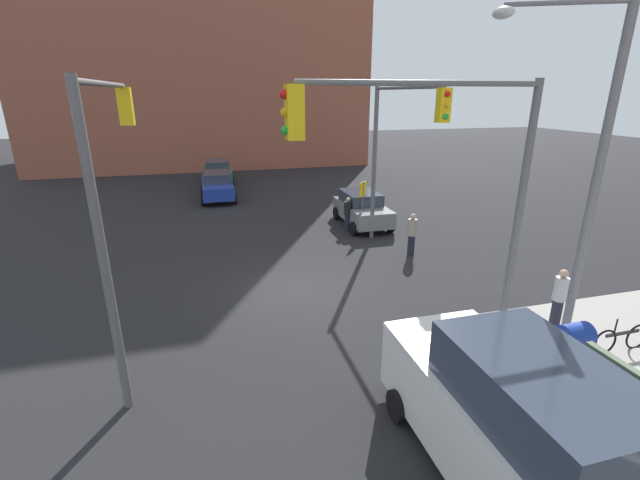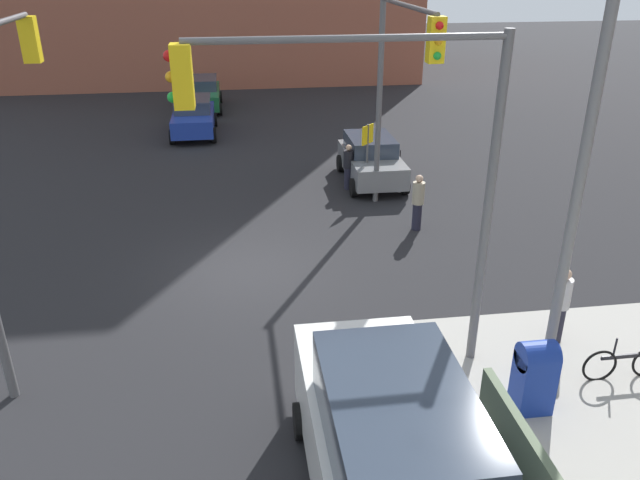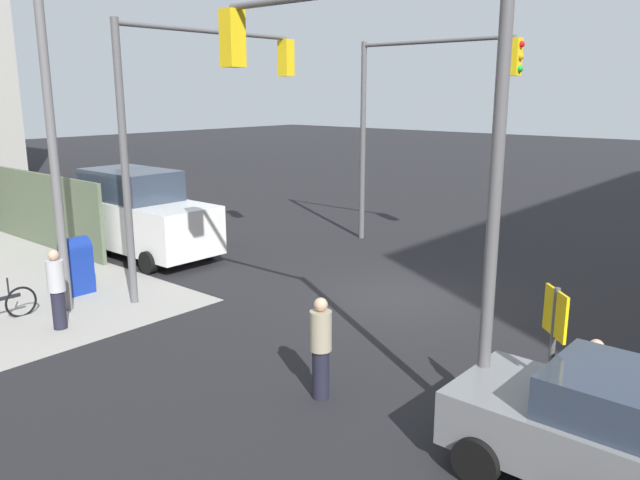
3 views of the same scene
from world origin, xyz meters
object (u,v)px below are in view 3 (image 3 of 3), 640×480
at_px(traffic_signal_nw_corner, 370,111).
at_px(hatchback_gray, 622,435).
at_px(traffic_signal_ne_corner, 198,103).
at_px(street_lamp_corner, 67,102).
at_px(pedestrian_waiting, 321,346).
at_px(pedestrian_walking_north, 591,391).
at_px(mailbox_blue, 76,264).
at_px(traffic_signal_se_corner, 418,102).
at_px(pedestrian_crossing, 57,288).
at_px(van_white_delivery, 139,214).

distance_m(traffic_signal_nw_corner, hatchback_gray, 5.58).
bearing_deg(traffic_signal_ne_corner, street_lamp_corner, 80.21).
distance_m(pedestrian_waiting, pedestrian_walking_north, 4.05).
bearing_deg(pedestrian_waiting, pedestrian_walking_north, 6.90).
xyz_separation_m(mailbox_blue, pedestrian_waiting, (-8.20, 0.20, 0.14)).
bearing_deg(mailbox_blue, traffic_signal_se_corner, -111.72).
distance_m(pedestrian_crossing, pedestrian_walking_north, 10.36).
distance_m(hatchback_gray, pedestrian_waiting, 4.48).
relative_size(street_lamp_corner, pedestrian_walking_north, 4.98).
bearing_deg(street_lamp_corner, mailbox_blue, -21.92).
distance_m(traffic_signal_se_corner, mailbox_blue, 10.93).
relative_size(pedestrian_crossing, pedestrian_walking_north, 1.08).
xyz_separation_m(traffic_signal_ne_corner, pedestrian_crossing, (-0.30, 4.18, -3.74)).
height_order(van_white_delivery, pedestrian_walking_north, van_white_delivery).
height_order(street_lamp_corner, pedestrian_waiting, street_lamp_corner).
bearing_deg(street_lamp_corner, traffic_signal_se_corner, -104.78).
bearing_deg(van_white_delivery, traffic_signal_nw_corner, 165.78).
relative_size(traffic_signal_ne_corner, hatchback_gray, 1.63).
bearing_deg(mailbox_blue, pedestrian_crossing, 143.13).
bearing_deg(van_white_delivery, traffic_signal_se_corner, -132.92).
xyz_separation_m(traffic_signal_ne_corner, pedestrian_waiting, (-6.50, 2.88, -3.75)).
relative_size(traffic_signal_nw_corner, pedestrian_crossing, 3.74).
relative_size(mailbox_blue, pedestrian_walking_north, 0.89).
height_order(traffic_signal_se_corner, pedestrian_walking_north, traffic_signal_se_corner).
bearing_deg(traffic_signal_ne_corner, pedestrian_waiting, 156.08).
bearing_deg(pedestrian_waiting, traffic_signal_nw_corner, 48.26).
relative_size(van_white_delivery, pedestrian_crossing, 3.11).
xyz_separation_m(traffic_signal_ne_corner, street_lamp_corner, (0.54, 3.15, 0.06)).
height_order(traffic_signal_nw_corner, pedestrian_waiting, traffic_signal_nw_corner).
bearing_deg(traffic_signal_se_corner, pedestrian_crossing, 80.78).
distance_m(traffic_signal_nw_corner, van_white_delivery, 11.49).
height_order(traffic_signal_nw_corner, van_white_delivery, traffic_signal_nw_corner).
relative_size(mailbox_blue, pedestrian_crossing, 0.82).
relative_size(traffic_signal_ne_corner, street_lamp_corner, 0.81).
xyz_separation_m(mailbox_blue, pedestrian_crossing, (-2.00, 1.50, 0.14)).
bearing_deg(street_lamp_corner, pedestrian_walking_north, -171.27).
bearing_deg(pedestrian_walking_north, traffic_signal_ne_corner, 142.42).
bearing_deg(pedestrian_waiting, van_white_delivery, 148.37).
distance_m(traffic_signal_nw_corner, pedestrian_walking_north, 5.17).
xyz_separation_m(van_white_delivery, pedestrian_walking_north, (-14.07, 2.00, -0.45)).
height_order(mailbox_blue, pedestrian_crossing, pedestrian_crossing).
xyz_separation_m(traffic_signal_se_corner, street_lamp_corner, (2.63, 9.97, 0.07)).
bearing_deg(traffic_signal_nw_corner, street_lamp_corner, 7.41).
distance_m(mailbox_blue, pedestrian_crossing, 2.50).
relative_size(traffic_signal_nw_corner, van_white_delivery, 1.20).
xyz_separation_m(mailbox_blue, van_white_delivery, (2.07, -3.20, 0.52)).
bearing_deg(mailbox_blue, traffic_signal_nw_corner, -176.66).
bearing_deg(pedestrian_crossing, mailbox_blue, 110.12).
xyz_separation_m(traffic_signal_ne_corner, hatchback_gray, (-10.96, 2.44, -3.80)).
bearing_deg(hatchback_gray, traffic_signal_ne_corner, -12.54).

